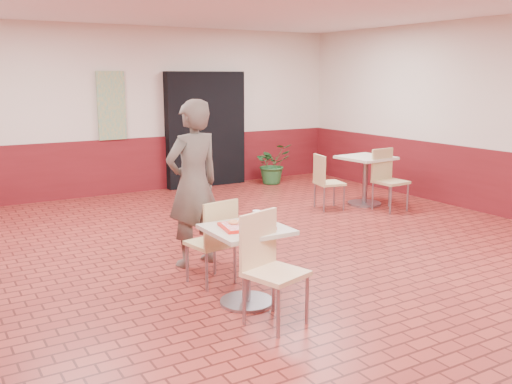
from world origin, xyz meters
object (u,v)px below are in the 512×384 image
chair_main_front (269,262)px  potted_plant (272,164)px  long_john_donut (256,222)px  chair_second_left (325,179)px  main_table (247,253)px  ring_donut (234,222)px  second_table (366,172)px  chair_main_back (215,238)px  customer (193,184)px  paper_cup (257,215)px  chair_second_front (387,176)px  serving_tray (246,226)px

chair_main_front → potted_plant: chair_main_front is taller
long_john_donut → chair_second_left: chair_second_left is taller
main_table → ring_donut: 0.31m
second_table → chair_main_back: bearing=-151.6°
chair_main_back → customer: 0.83m
chair_main_back → paper_cup: size_ratio=9.30×
chair_second_front → potted_plant: (-0.38, 2.84, -0.14)m
serving_tray → ring_donut: 0.13m
chair_main_front → serving_tray: 0.50m
long_john_donut → potted_plant: (3.41, 5.09, -0.39)m
long_john_donut → second_table: long_john_donut is taller
ring_donut → chair_second_left: bearing=40.4°
paper_cup → customer: bearing=94.6°
chair_main_front → customer: bearing=69.9°
chair_second_left → chair_second_front: (0.84, -0.52, 0.05)m
paper_cup → chair_second_front: size_ratio=0.10×
paper_cup → chair_second_left: chair_second_left is taller
serving_tray → paper_cup: (0.16, 0.08, 0.06)m
chair_main_back → second_table: (3.84, 2.08, 0.04)m
main_table → chair_main_back: (-0.03, 0.60, 0.00)m
chair_second_left → main_table: bearing=143.9°
ring_donut → long_john_donut: 0.20m
chair_main_back → long_john_donut: (0.11, -0.63, 0.29)m
main_table → potted_plant: size_ratio=0.93×
potted_plant → chair_main_front: bearing=-122.6°
chair_second_left → potted_plant: size_ratio=1.10×
serving_tray → chair_second_left: chair_second_left is taller
ring_donut → chair_second_front: (3.96, 2.14, -0.25)m
main_table → long_john_donut: long_john_donut is taller
chair_main_front → long_john_donut: 0.51m
chair_main_front → paper_cup: size_ratio=10.05×
customer → chair_second_front: (3.81, 0.93, -0.39)m
serving_tray → long_john_donut: long_john_donut is taller
main_table → chair_main_front: bearing=-94.9°
chair_main_back → potted_plant: bearing=-137.6°
chair_second_front → customer: bearing=-169.5°
chair_main_back → second_table: chair_main_back is taller
paper_cup → serving_tray: bearing=-153.3°
serving_tray → ring_donut: (-0.09, 0.08, 0.03)m
ring_donut → long_john_donut: (0.17, -0.11, 0.01)m
main_table → chair_main_front: (-0.04, -0.45, 0.04)m
potted_plant → long_john_donut: bearing=-123.8°
paper_cup → ring_donut: bearing=179.6°
main_table → customer: customer is taller
chair_main_back → second_table: 4.37m
ring_donut → main_table: bearing=-41.9°
second_table → chair_second_left: (-0.78, 0.07, -0.05)m
customer → long_john_donut: 1.34m
long_john_donut → chair_main_front: bearing=-105.8°
main_table → second_table: (3.81, 2.67, 0.04)m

